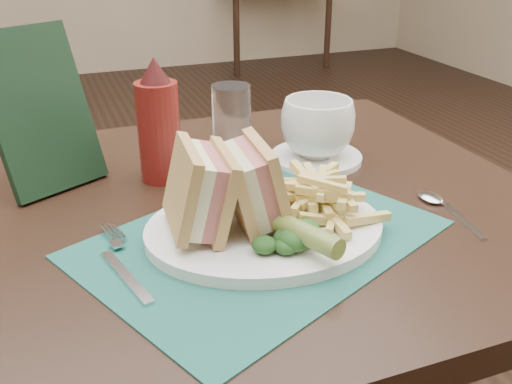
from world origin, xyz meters
TOP-DOWN VIEW (x-y plane):
  - floor at (0.00, 0.00)m, footprint 7.00×7.00m
  - wall_back at (0.00, 3.50)m, footprint 6.00×0.00m
  - table_bg_right at (1.61, 3.32)m, footprint 0.90×0.75m
  - placemat at (0.01, -0.61)m, footprint 0.51×0.45m
  - plate at (0.01, -0.61)m, footprint 0.33×0.27m
  - sandwich_half_a at (-0.09, -0.59)m, footprint 0.09×0.12m
  - sandwich_half_b at (-0.02, -0.60)m, footprint 0.09×0.11m
  - kale_garnish at (0.01, -0.67)m, footprint 0.11×0.08m
  - pickle_spear at (0.03, -0.67)m, footprint 0.07×0.12m
  - fries_pile at (0.09, -0.60)m, footprint 0.18×0.20m
  - fork at (-0.16, -0.61)m, footprint 0.07×0.17m
  - spoon at (0.27, -0.64)m, footprint 0.06×0.15m
  - saucer at (0.19, -0.41)m, footprint 0.18×0.18m
  - coffee_cup at (0.19, -0.41)m, footprint 0.17×0.17m
  - drinking_glass at (0.05, -0.37)m, footprint 0.08×0.08m
  - ketchup_bottle at (-0.07, -0.39)m, footprint 0.07×0.07m
  - check_presenter at (-0.23, -0.35)m, footprint 0.17×0.14m

SIDE VIEW (x-z plane):
  - floor at x=0.00m, z-range 0.00..0.00m
  - wall_back at x=0.00m, z-range -3.00..3.00m
  - table_bg_right at x=1.61m, z-range 0.00..0.75m
  - placemat at x=0.01m, z-range 0.75..0.75m
  - spoon at x=0.27m, z-range 0.75..0.76m
  - saucer at x=0.19m, z-range 0.75..0.76m
  - fork at x=-0.16m, z-range 0.75..0.76m
  - plate at x=0.01m, z-range 0.75..0.77m
  - kale_garnish at x=0.01m, z-range 0.77..0.79m
  - pickle_spear at x=0.03m, z-range 0.77..0.80m
  - fries_pile at x=0.09m, z-range 0.77..0.83m
  - coffee_cup at x=0.19m, z-range 0.76..0.85m
  - drinking_glass at x=0.05m, z-range 0.75..0.88m
  - sandwich_half_b at x=-0.02m, z-range 0.77..0.88m
  - sandwich_half_a at x=-0.09m, z-range 0.77..0.88m
  - ketchup_bottle at x=-0.07m, z-range 0.75..0.94m
  - check_presenter at x=-0.23m, z-range 0.75..0.98m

